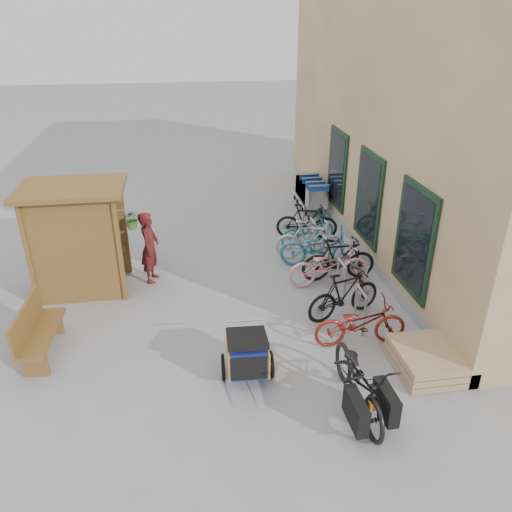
{
  "coord_description": "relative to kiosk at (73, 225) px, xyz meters",
  "views": [
    {
      "loc": [
        -0.96,
        -7.79,
        5.58
      ],
      "look_at": [
        0.5,
        1.5,
        1.0
      ],
      "focal_mm": 35.0,
      "sensor_mm": 36.0,
      "label": 1
    }
  ],
  "objects": [
    {
      "name": "bike_0",
      "position": [
        5.41,
        -2.95,
        -1.1
      ],
      "size": [
        1.74,
        0.64,
        0.91
      ],
      "primitive_type": "imported",
      "rotation": [
        0.0,
        0.0,
        1.55
      ],
      "color": "maroon",
      "rests_on": "ground"
    },
    {
      "name": "bike_5",
      "position": [
        5.39,
        0.67,
        -1.03
      ],
      "size": [
        1.81,
        0.83,
        1.05
      ],
      "primitive_type": "imported",
      "rotation": [
        0.0,
        0.0,
        1.37
      ],
      "color": "silver",
      "rests_on": "ground"
    },
    {
      "name": "shopping_carts",
      "position": [
        6.28,
        4.16,
        -0.9
      ],
      "size": [
        0.63,
        2.11,
        1.12
      ],
      "color": "silver",
      "rests_on": "ground"
    },
    {
      "name": "bike_4",
      "position": [
        5.52,
        0.26,
        -1.06
      ],
      "size": [
        1.99,
        1.09,
        0.99
      ],
      "primitive_type": "imported",
      "rotation": [
        0.0,
        0.0,
        1.33
      ],
      "color": "#1F6A7F",
      "rests_on": "ground"
    },
    {
      "name": "bike_6",
      "position": [
        5.57,
        1.56,
        -1.14
      ],
      "size": [
        1.67,
        0.95,
        0.83
      ],
      "primitive_type": "imported",
      "rotation": [
        0.0,
        0.0,
        1.84
      ],
      "color": "#1F6A7F",
      "rests_on": "ground"
    },
    {
      "name": "cargo_bike",
      "position": [
        4.82,
        -4.57,
        -1.03
      ],
      "size": [
        0.74,
        2.04,
        1.06
      ],
      "rotation": [
        0.0,
        0.0,
        0.02
      ],
      "color": "black",
      "rests_on": "ground"
    },
    {
      "name": "bike_1",
      "position": [
        5.41,
        -1.99,
        -1.04
      ],
      "size": [
        1.76,
        0.98,
        1.02
      ],
      "primitive_type": "imported",
      "rotation": [
        0.0,
        0.0,
        1.88
      ],
      "color": "black",
      "rests_on": "ground"
    },
    {
      "name": "ground",
      "position": [
        3.28,
        -2.47,
        -1.55
      ],
      "size": [
        80.0,
        80.0,
        0.0
      ],
      "primitive_type": "plane",
      "color": "gray"
    },
    {
      "name": "pallet_stack",
      "position": [
        6.28,
        -3.87,
        -1.34
      ],
      "size": [
        1.0,
        1.2,
        0.4
      ],
      "color": "tan",
      "rests_on": "ground"
    },
    {
      "name": "building",
      "position": [
        9.77,
        2.03,
        1.94
      ],
      "size": [
        6.07,
        13.0,
        7.0
      ],
      "color": "tan",
      "rests_on": "ground"
    },
    {
      "name": "bike_2",
      "position": [
        5.48,
        -0.68,
        -1.06
      ],
      "size": [
        1.9,
        0.72,
        0.99
      ],
      "primitive_type": "imported",
      "rotation": [
        0.0,
        0.0,
        1.61
      ],
      "color": "pink",
      "rests_on": "ground"
    },
    {
      "name": "bike_7",
      "position": [
        5.63,
        1.94,
        -1.05
      ],
      "size": [
        1.73,
        0.85,
        1.0
      ],
      "primitive_type": "imported",
      "rotation": [
        0.0,
        0.0,
        1.33
      ],
      "color": "black",
      "rests_on": "ground"
    },
    {
      "name": "bike_3",
      "position": [
        5.77,
        -0.46,
        -1.03
      ],
      "size": [
        1.73,
        0.49,
        1.04
      ],
      "primitive_type": "imported",
      "rotation": [
        0.0,
        0.0,
        1.57
      ],
      "color": "black",
      "rests_on": "ground"
    },
    {
      "name": "person_kiosk",
      "position": [
        1.53,
        0.18,
        -0.72
      ],
      "size": [
        0.52,
        0.68,
        1.67
      ],
      "primitive_type": "imported",
      "rotation": [
        0.0,
        0.0,
        1.36
      ],
      "color": "maroon",
      "rests_on": "ground"
    },
    {
      "name": "kiosk",
      "position": [
        0.0,
        0.0,
        0.0
      ],
      "size": [
        2.49,
        1.65,
        2.4
      ],
      "color": "brown",
      "rests_on": "ground"
    },
    {
      "name": "bike_rack",
      "position": [
        5.58,
        -0.07,
        -1.04
      ],
      "size": [
        0.05,
        5.35,
        0.86
      ],
      "color": "#A5A8AD",
      "rests_on": "ground"
    },
    {
      "name": "bench",
      "position": [
        -0.4,
        -2.35,
        -1.04
      ],
      "size": [
        0.56,
        1.61,
        1.01
      ],
      "rotation": [
        0.0,
        0.0,
        -0.05
      ],
      "color": "brown",
      "rests_on": "ground"
    },
    {
      "name": "child_trailer",
      "position": [
        3.22,
        -3.55,
        -1.07
      ],
      "size": [
        0.9,
        1.49,
        0.87
      ],
      "rotation": [
        0.0,
        0.0,
        -0.05
      ],
      "color": "navy",
      "rests_on": "ground"
    }
  ]
}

